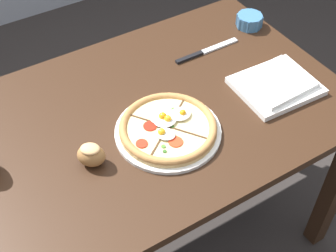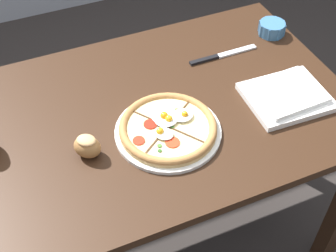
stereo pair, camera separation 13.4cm
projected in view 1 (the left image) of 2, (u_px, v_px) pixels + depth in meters
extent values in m
plane|color=#2D2826|center=(137.00, 245.00, 1.92)|extent=(12.00, 12.00, 0.00)
cube|color=#331E11|center=(125.00, 125.00, 1.41)|extent=(1.40, 0.80, 0.03)
cube|color=#331E11|center=(335.00, 186.00, 1.70)|extent=(0.06, 0.06, 0.70)
cube|color=#331E11|center=(221.00, 79.00, 2.11)|extent=(0.06, 0.06, 0.70)
cylinder|color=white|center=(168.00, 132.00, 1.36)|extent=(0.31, 0.31, 0.01)
cylinder|color=tan|center=(168.00, 129.00, 1.35)|extent=(0.28, 0.28, 0.01)
cylinder|color=beige|center=(168.00, 127.00, 1.35)|extent=(0.25, 0.25, 0.00)
torus|color=#B27A42|center=(168.00, 127.00, 1.35)|extent=(0.28, 0.28, 0.02)
cube|color=#472D19|center=(188.00, 133.00, 1.33)|extent=(0.08, 0.10, 0.00)
cube|color=#472D19|center=(176.00, 113.00, 1.38)|extent=(0.10, 0.08, 0.00)
cube|color=#472D19|center=(149.00, 121.00, 1.36)|extent=(0.08, 0.10, 0.00)
cube|color=#472D19|center=(159.00, 141.00, 1.30)|extent=(0.10, 0.08, 0.00)
cylinder|color=red|center=(142.00, 144.00, 1.30)|extent=(0.03, 0.03, 0.00)
cylinder|color=red|center=(150.00, 126.00, 1.34)|extent=(0.04, 0.04, 0.00)
cylinder|color=red|center=(176.00, 142.00, 1.30)|extent=(0.04, 0.04, 0.00)
ellipsoid|color=white|center=(165.00, 120.00, 1.35)|extent=(0.08, 0.07, 0.01)
sphere|color=#F4AD1E|center=(168.00, 119.00, 1.35)|extent=(0.02, 0.02, 0.02)
ellipsoid|color=white|center=(159.00, 118.00, 1.36)|extent=(0.06, 0.07, 0.01)
sphere|color=orange|center=(163.00, 116.00, 1.35)|extent=(0.02, 0.02, 0.02)
ellipsoid|color=white|center=(180.00, 114.00, 1.37)|extent=(0.06, 0.06, 0.01)
sphere|color=orange|center=(183.00, 113.00, 1.37)|extent=(0.02, 0.02, 0.02)
ellipsoid|color=white|center=(165.00, 134.00, 1.31)|extent=(0.07, 0.07, 0.01)
sphere|color=#F4AD1E|center=(162.00, 132.00, 1.31)|extent=(0.02, 0.02, 0.02)
cylinder|color=#386B23|center=(154.00, 127.00, 1.34)|extent=(0.01, 0.01, 0.00)
cylinder|color=#2D5B1E|center=(163.00, 130.00, 1.33)|extent=(0.01, 0.01, 0.00)
cylinder|color=#477A2D|center=(167.00, 124.00, 1.35)|extent=(0.01, 0.01, 0.00)
cylinder|color=#386B23|center=(172.00, 127.00, 1.34)|extent=(0.01, 0.01, 0.00)
cylinder|color=#477A2D|center=(173.00, 109.00, 1.39)|extent=(0.01, 0.01, 0.00)
cylinder|color=#2D5B1E|center=(161.00, 129.00, 1.33)|extent=(0.01, 0.01, 0.00)
cylinder|color=#2D5B1E|center=(165.00, 133.00, 1.33)|extent=(0.01, 0.01, 0.00)
cylinder|color=#2D5B1E|center=(165.00, 151.00, 1.28)|extent=(0.01, 0.01, 0.00)
cylinder|color=#477A2D|center=(163.00, 146.00, 1.29)|extent=(0.01, 0.01, 0.00)
cylinder|color=teal|center=(249.00, 21.00, 1.72)|extent=(0.09, 0.09, 0.05)
cylinder|color=#AD1423|center=(250.00, 19.00, 1.72)|extent=(0.07, 0.07, 0.03)
cylinder|color=teal|center=(259.00, 17.00, 1.74)|extent=(0.01, 0.01, 0.04)
cylinder|color=teal|center=(251.00, 14.00, 1.75)|extent=(0.01, 0.01, 0.04)
cylinder|color=teal|center=(242.00, 15.00, 1.75)|extent=(0.01, 0.01, 0.04)
cylinder|color=teal|center=(237.00, 19.00, 1.73)|extent=(0.01, 0.01, 0.04)
cylinder|color=teal|center=(239.00, 24.00, 1.71)|extent=(0.01, 0.01, 0.04)
cylinder|color=teal|center=(248.00, 28.00, 1.69)|extent=(0.01, 0.01, 0.04)
cylinder|color=teal|center=(257.00, 27.00, 1.70)|extent=(0.01, 0.01, 0.04)
cylinder|color=teal|center=(262.00, 22.00, 1.72)|extent=(0.01, 0.01, 0.04)
cube|color=white|center=(276.00, 86.00, 1.49)|extent=(0.26, 0.22, 0.02)
cube|color=white|center=(277.00, 82.00, 1.48)|extent=(0.21, 0.18, 0.02)
ellipsoid|color=#A3703D|center=(91.00, 156.00, 1.26)|extent=(0.10, 0.09, 0.07)
ellipsoid|color=tan|center=(90.00, 149.00, 1.24)|extent=(0.07, 0.07, 0.02)
cube|color=silver|center=(219.00, 46.00, 1.65)|extent=(0.15, 0.02, 0.01)
cube|color=black|center=(189.00, 57.00, 1.60)|extent=(0.11, 0.02, 0.01)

